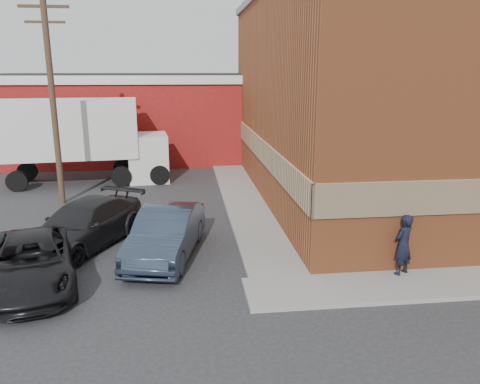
{
  "coord_description": "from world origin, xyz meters",
  "views": [
    {
      "loc": [
        -1.98,
        -12.03,
        5.78
      ],
      "look_at": [
        -0.17,
        3.07,
        1.82
      ],
      "focal_mm": 35.0,
      "sensor_mm": 36.0,
      "label": 1
    }
  ],
  "objects_px": {
    "warehouse": "(123,116)",
    "suv_a": "(31,262)",
    "brick_building": "(410,95)",
    "sedan": "(166,233)",
    "box_truck": "(87,135)",
    "man": "(404,245)",
    "utility_pole": "(52,96)",
    "suv_b": "(84,225)"
  },
  "relations": [
    {
      "from": "suv_b",
      "to": "sedan",
      "type": "bearing_deg",
      "value": 1.72
    },
    {
      "from": "sedan",
      "to": "suv_a",
      "type": "relative_size",
      "value": 0.97
    },
    {
      "from": "brick_building",
      "to": "warehouse",
      "type": "relative_size",
      "value": 1.12
    },
    {
      "from": "warehouse",
      "to": "man",
      "type": "relative_size",
      "value": 9.18
    },
    {
      "from": "man",
      "to": "warehouse",
      "type": "bearing_deg",
      "value": -94.74
    },
    {
      "from": "utility_pole",
      "to": "suv_b",
      "type": "distance_m",
      "value": 7.18
    },
    {
      "from": "man",
      "to": "suv_a",
      "type": "relative_size",
      "value": 0.36
    },
    {
      "from": "utility_pole",
      "to": "box_truck",
      "type": "relative_size",
      "value": 0.99
    },
    {
      "from": "suv_a",
      "to": "suv_b",
      "type": "xyz_separation_m",
      "value": [
        0.83,
        2.9,
        0.07
      ]
    },
    {
      "from": "warehouse",
      "to": "utility_pole",
      "type": "height_order",
      "value": "utility_pole"
    },
    {
      "from": "utility_pole",
      "to": "box_truck",
      "type": "bearing_deg",
      "value": 82.37
    },
    {
      "from": "utility_pole",
      "to": "brick_building",
      "type": "bearing_deg",
      "value": -0.02
    },
    {
      "from": "box_truck",
      "to": "man",
      "type": "bearing_deg",
      "value": -55.31
    },
    {
      "from": "warehouse",
      "to": "box_truck",
      "type": "bearing_deg",
      "value": -97.84
    },
    {
      "from": "suv_b",
      "to": "box_truck",
      "type": "bearing_deg",
      "value": 125.4
    },
    {
      "from": "suv_a",
      "to": "suv_b",
      "type": "distance_m",
      "value": 3.02
    },
    {
      "from": "brick_building",
      "to": "box_truck",
      "type": "height_order",
      "value": "brick_building"
    },
    {
      "from": "man",
      "to": "sedan",
      "type": "xyz_separation_m",
      "value": [
        -6.74,
        2.38,
        -0.22
      ]
    },
    {
      "from": "brick_building",
      "to": "suv_a",
      "type": "distance_m",
      "value": 17.49
    },
    {
      "from": "warehouse",
      "to": "sedan",
      "type": "distance_m",
      "value": 18.29
    },
    {
      "from": "sedan",
      "to": "suv_b",
      "type": "relative_size",
      "value": 0.92
    },
    {
      "from": "suv_a",
      "to": "suv_b",
      "type": "height_order",
      "value": "suv_b"
    },
    {
      "from": "warehouse",
      "to": "man",
      "type": "bearing_deg",
      "value": -63.51
    },
    {
      "from": "suv_b",
      "to": "man",
      "type": "bearing_deg",
      "value": 5.22
    },
    {
      "from": "warehouse",
      "to": "brick_building",
      "type": "bearing_deg",
      "value": -37.2
    },
    {
      "from": "brick_building",
      "to": "suv_b",
      "type": "height_order",
      "value": "brick_building"
    },
    {
      "from": "sedan",
      "to": "utility_pole",
      "type": "bearing_deg",
      "value": 137.51
    },
    {
      "from": "warehouse",
      "to": "sedan",
      "type": "bearing_deg",
      "value": -79.36
    },
    {
      "from": "box_truck",
      "to": "suv_a",
      "type": "bearing_deg",
      "value": -92.12
    },
    {
      "from": "brick_building",
      "to": "utility_pole",
      "type": "relative_size",
      "value": 2.03
    },
    {
      "from": "utility_pole",
      "to": "box_truck",
      "type": "xyz_separation_m",
      "value": [
        0.52,
        3.9,
        -2.23
      ]
    },
    {
      "from": "warehouse",
      "to": "utility_pole",
      "type": "xyz_separation_m",
      "value": [
        -1.5,
        -11.0,
        1.93
      ]
    },
    {
      "from": "sedan",
      "to": "suv_a",
      "type": "distance_m",
      "value": 3.97
    },
    {
      "from": "brick_building",
      "to": "sedan",
      "type": "distance_m",
      "value": 13.65
    },
    {
      "from": "sedan",
      "to": "warehouse",
      "type": "bearing_deg",
      "value": 112.89
    },
    {
      "from": "suv_a",
      "to": "box_truck",
      "type": "relative_size",
      "value": 0.54
    },
    {
      "from": "box_truck",
      "to": "utility_pole",
      "type": "bearing_deg",
      "value": -103.04
    },
    {
      "from": "box_truck",
      "to": "sedan",
      "type": "bearing_deg",
      "value": -73.48
    },
    {
      "from": "warehouse",
      "to": "utility_pole",
      "type": "relative_size",
      "value": 1.81
    },
    {
      "from": "man",
      "to": "brick_building",
      "type": "bearing_deg",
      "value": -146.69
    },
    {
      "from": "warehouse",
      "to": "box_truck",
      "type": "relative_size",
      "value": 1.8
    },
    {
      "from": "warehouse",
      "to": "suv_a",
      "type": "bearing_deg",
      "value": -90.78
    }
  ]
}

